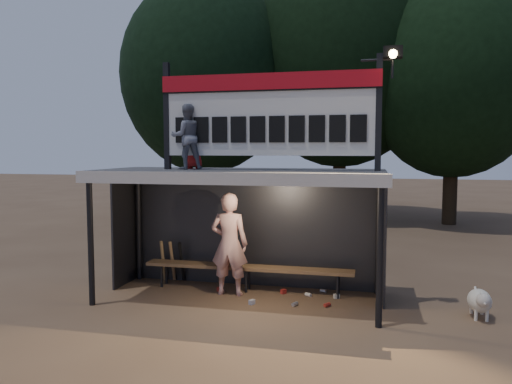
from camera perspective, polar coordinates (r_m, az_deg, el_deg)
ground at (r=9.14m, az=-1.83°, el=-12.14°), size 80.00×80.00×0.00m
player at (r=9.22m, az=-3.06°, el=-5.94°), size 0.70×0.47×1.89m
child_a at (r=8.96m, az=-7.92°, el=6.25°), size 0.71×0.66×1.15m
child_b at (r=9.29m, az=-7.13°, el=5.32°), size 0.44×0.30×0.86m
dugout_shelter at (r=9.02m, az=-1.46°, el=-0.40°), size 5.10×2.08×2.32m
scoreboard_assembly at (r=8.63m, az=1.72°, el=9.19°), size 4.10×0.27×1.99m
bench at (r=9.54m, az=-0.98°, el=-8.71°), size 4.00×0.35×0.48m
tree_left at (r=19.69m, az=-5.72°, el=13.11°), size 6.46×6.46×9.27m
tree_mid at (r=20.29m, az=9.68°, el=14.68°), size 7.22×7.22×10.36m
tree_right at (r=19.31m, az=21.65°, el=11.99°), size 6.08×6.08×8.72m
dog at (r=8.83m, az=24.22°, el=-11.29°), size 0.36×0.81×0.49m
bats at (r=10.30m, az=-9.54°, el=-7.79°), size 0.48×0.33×0.84m
litter at (r=9.19m, az=4.14°, el=-11.81°), size 2.31×1.09×0.08m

